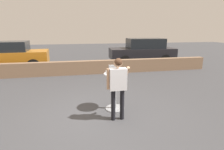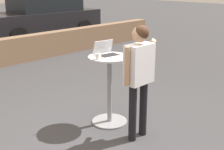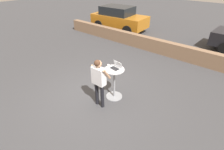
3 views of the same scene
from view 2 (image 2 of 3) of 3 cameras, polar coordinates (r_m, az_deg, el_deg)
The scene contains 6 objects.
ground_plane at distance 4.43m, azimuth -1.09°, elevation -12.37°, with size 50.00×50.00×0.00m, color #3D3D3F.
cafe_table at distance 4.80m, azimuth -0.47°, elevation -2.12°, with size 0.65×0.65×1.08m.
laptop at distance 4.70m, azimuth -0.97°, elevation 4.13°, with size 0.38×0.34×0.22m.
coffee_mug at distance 4.49m, azimuth -2.54°, elevation 3.43°, with size 0.10×0.07×0.09m.
standing_person at distance 4.22m, azimuth 4.98°, elevation 1.14°, with size 0.56×0.36×1.62m.
parked_car_near_street at distance 12.47m, azimuth -12.62°, elevation 10.60°, with size 4.64×2.01×1.68m.
Camera 2 is at (-2.70, -2.75, 2.19)m, focal length 50.00 mm.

